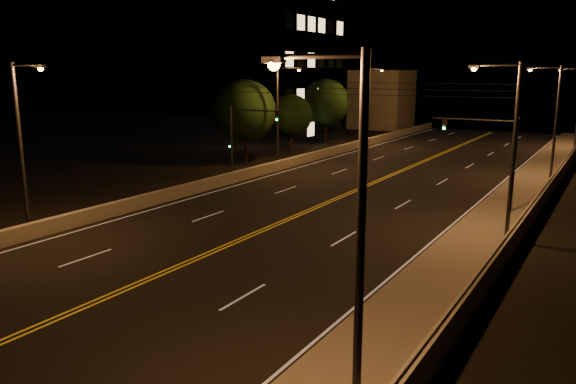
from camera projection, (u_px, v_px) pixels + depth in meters
The scene contains 22 objects.
road at pixel (276, 225), 31.86m from camera, with size 18.00×120.00×0.02m, color black.
sidewalk at pixel (470, 253), 26.39m from camera, with size 3.60×120.00×0.30m, color slate.
curb at pixel (431, 249), 27.35m from camera, with size 0.14×120.00×0.15m, color slate.
parapet_wall at pixel (508, 246), 25.43m from camera, with size 0.30×120.00×1.00m, color #A29E87.
jersey_barrier at pixel (153, 199), 36.56m from camera, with size 0.45×120.00×0.83m, color #A29E87.
distant_building_left at pixel (382, 100), 85.76m from camera, with size 8.00×8.00×8.74m, color gray.
parapet_rail at pixel (509, 234), 25.31m from camera, with size 0.06×0.06×120.00m, color black.
lane_markings at pixel (275, 225), 31.80m from camera, with size 17.32×116.00×0.00m.
streetlight_0 at pixel (349, 227), 12.19m from camera, with size 2.55×0.28×8.99m.
streetlight_1 at pixel (509, 140), 27.91m from camera, with size 2.55×0.28×8.99m.
streetlight_2 at pixel (553, 116), 43.32m from camera, with size 2.55×0.28×8.99m.
streetlight_3 at pixel (576, 103), 61.53m from camera, with size 2.55×0.28×8.99m.
streetlight_4 at pixel (23, 138), 28.66m from camera, with size 2.55×0.28×8.99m.
streetlight_5 at pixel (280, 110), 49.55m from camera, with size 2.55×0.28×8.99m.
streetlight_6 at pixel (365, 101), 65.37m from camera, with size 2.55×0.28×8.99m.
traffic_signal_right at pixel (497, 153), 33.63m from camera, with size 5.11×0.31×5.88m.
traffic_signal_left at pixel (242, 135), 43.08m from camera, with size 5.11×0.31×5.88m.
overhead_wires at pixel (350, 88), 38.27m from camera, with size 22.00×0.03×0.83m.
building_tower at pixel (231, 12), 69.11m from camera, with size 24.00×15.00×32.55m.
tree_0 at pixel (245, 111), 52.43m from camera, with size 5.79×5.79×7.85m.
tree_1 at pixel (291, 116), 60.52m from camera, with size 4.57×4.57×6.19m.
tree_2 at pixel (326, 103), 67.64m from camera, with size 5.69×5.69×7.71m.
Camera 1 is at (16.44, -6.01, 8.51)m, focal length 35.00 mm.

